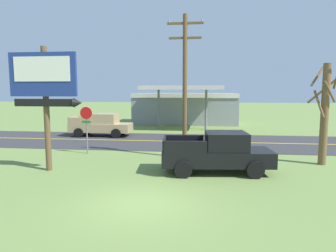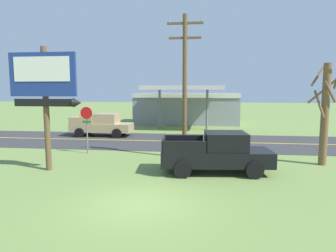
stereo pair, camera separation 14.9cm
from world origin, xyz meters
TOP-DOWN VIEW (x-y plane):
  - ground_plane at (0.00, 0.00)m, footprint 180.00×180.00m
  - road_asphalt at (0.00, 13.00)m, footprint 140.00×8.00m
  - road_centre_line at (0.00, 13.00)m, footprint 126.00×0.20m
  - motel_sign at (-5.39, 3.74)m, footprint 3.54×0.54m
  - stop_sign at (-5.08, 7.91)m, footprint 0.80×0.08m
  - utility_pole at (1.04, 7.41)m, footprint 2.04×0.26m
  - bare_tree at (8.45, 6.72)m, footprint 1.75×1.61m
  - gas_station at (-0.04, 26.11)m, footprint 12.00×11.50m
  - pickup_black_parked_on_lawn at (2.83, 4.45)m, footprint 5.36×2.60m
  - pickup_tan_on_road at (-6.59, 15.00)m, footprint 5.20×2.24m

SIDE VIEW (x-z plane):
  - ground_plane at x=0.00m, z-range 0.00..0.00m
  - road_asphalt at x=0.00m, z-range 0.00..0.02m
  - road_centre_line at x=0.00m, z-range 0.02..0.03m
  - pickup_black_parked_on_lawn at x=2.83m, z-range -0.02..1.94m
  - pickup_tan_on_road at x=-6.59m, z-range -0.02..1.94m
  - gas_station at x=-0.04m, z-range -0.26..4.14m
  - stop_sign at x=-5.08m, z-range 0.55..3.50m
  - bare_tree at x=8.45m, z-range -0.09..5.81m
  - motel_sign at x=-5.39m, z-range 1.12..7.14m
  - utility_pole at x=1.04m, z-range 0.31..8.47m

